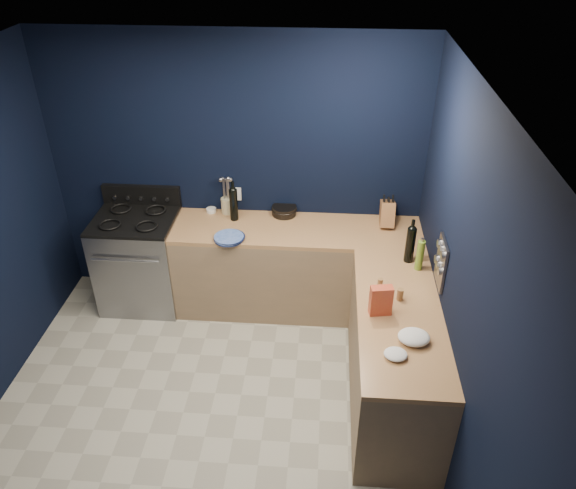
# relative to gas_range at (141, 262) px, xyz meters

# --- Properties ---
(floor) EXTENTS (3.50, 3.50, 0.02)m
(floor) POSITION_rel_gas_range_xyz_m (0.93, -1.42, -0.47)
(floor) COLOR #A9A593
(floor) RESTS_ON ground
(ceiling) EXTENTS (3.50, 3.50, 0.02)m
(ceiling) POSITION_rel_gas_range_xyz_m (0.93, -1.42, 2.15)
(ceiling) COLOR silver
(ceiling) RESTS_ON ground
(wall_back) EXTENTS (3.50, 0.02, 2.60)m
(wall_back) POSITION_rel_gas_range_xyz_m (0.93, 0.34, 0.84)
(wall_back) COLOR black
(wall_back) RESTS_ON ground
(wall_right) EXTENTS (0.02, 3.50, 2.60)m
(wall_right) POSITION_rel_gas_range_xyz_m (2.69, -1.42, 0.84)
(wall_right) COLOR black
(wall_right) RESTS_ON ground
(cab_back) EXTENTS (2.30, 0.63, 0.86)m
(cab_back) POSITION_rel_gas_range_xyz_m (1.53, 0.02, -0.03)
(cab_back) COLOR #8C6F50
(cab_back) RESTS_ON floor
(top_back) EXTENTS (2.30, 0.63, 0.04)m
(top_back) POSITION_rel_gas_range_xyz_m (1.53, 0.02, 0.42)
(top_back) COLOR brown
(top_back) RESTS_ON cab_back
(cab_right) EXTENTS (0.63, 1.67, 0.86)m
(cab_right) POSITION_rel_gas_range_xyz_m (2.37, -1.13, -0.03)
(cab_right) COLOR #8C6F50
(cab_right) RESTS_ON floor
(top_right) EXTENTS (0.63, 1.67, 0.04)m
(top_right) POSITION_rel_gas_range_xyz_m (2.37, -1.13, 0.42)
(top_right) COLOR brown
(top_right) RESTS_ON cab_right
(gas_range) EXTENTS (0.76, 0.66, 0.92)m
(gas_range) POSITION_rel_gas_range_xyz_m (0.00, 0.00, 0.00)
(gas_range) COLOR gray
(gas_range) RESTS_ON floor
(oven_door) EXTENTS (0.59, 0.02, 0.42)m
(oven_door) POSITION_rel_gas_range_xyz_m (0.00, -0.32, -0.01)
(oven_door) COLOR black
(oven_door) RESTS_ON gas_range
(cooktop) EXTENTS (0.76, 0.66, 0.03)m
(cooktop) POSITION_rel_gas_range_xyz_m (0.00, 0.00, 0.48)
(cooktop) COLOR black
(cooktop) RESTS_ON gas_range
(backguard) EXTENTS (0.76, 0.06, 0.20)m
(backguard) POSITION_rel_gas_range_xyz_m (0.00, 0.30, 0.58)
(backguard) COLOR black
(backguard) RESTS_ON gas_range
(spice_panel) EXTENTS (0.02, 0.28, 0.38)m
(spice_panel) POSITION_rel_gas_range_xyz_m (2.67, -0.87, 0.72)
(spice_panel) COLOR gray
(spice_panel) RESTS_ON wall_right
(wall_outlet) EXTENTS (0.09, 0.02, 0.13)m
(wall_outlet) POSITION_rel_gas_range_xyz_m (0.93, 0.32, 0.62)
(wall_outlet) COLOR white
(wall_outlet) RESTS_ON wall_back
(plate_stack) EXTENTS (0.35, 0.35, 0.03)m
(plate_stack) POSITION_rel_gas_range_xyz_m (0.94, -0.22, 0.46)
(plate_stack) COLOR #334EA6
(plate_stack) RESTS_ON top_back
(ramekin) EXTENTS (0.12, 0.12, 0.04)m
(ramekin) POSITION_rel_gas_range_xyz_m (0.68, 0.27, 0.46)
(ramekin) COLOR white
(ramekin) RESTS_ON top_back
(utensil_crock) EXTENTS (0.15, 0.15, 0.15)m
(utensil_crock) POSITION_rel_gas_range_xyz_m (0.84, 0.27, 0.52)
(utensil_crock) COLOR beige
(utensil_crock) RESTS_ON top_back
(wine_bottle_back) EXTENTS (0.09, 0.09, 0.31)m
(wine_bottle_back) POSITION_rel_gas_range_xyz_m (0.93, 0.14, 0.60)
(wine_bottle_back) COLOR black
(wine_bottle_back) RESTS_ON top_back
(lemon_basket) EXTENTS (0.30, 0.30, 0.09)m
(lemon_basket) POSITION_rel_gas_range_xyz_m (1.39, 0.27, 0.48)
(lemon_basket) COLOR black
(lemon_basket) RESTS_ON top_back
(knife_block) EXTENTS (0.13, 0.27, 0.28)m
(knife_block) POSITION_rel_gas_range_xyz_m (2.36, 0.16, 0.56)
(knife_block) COLOR brown
(knife_block) RESTS_ON top_back
(wine_bottle_right) EXTENTS (0.10, 0.10, 0.31)m
(wine_bottle_right) POSITION_rel_gas_range_xyz_m (2.50, -0.44, 0.60)
(wine_bottle_right) COLOR black
(wine_bottle_right) RESTS_ON top_right
(oil_bottle) EXTENTS (0.08, 0.08, 0.27)m
(oil_bottle) POSITION_rel_gas_range_xyz_m (2.57, -0.55, 0.57)
(oil_bottle) COLOR olive
(oil_bottle) RESTS_ON top_right
(spice_jar_near) EXTENTS (0.05, 0.05, 0.09)m
(spice_jar_near) POSITION_rel_gas_range_xyz_m (2.23, -0.84, 0.48)
(spice_jar_near) COLOR olive
(spice_jar_near) RESTS_ON top_right
(spice_jar_far) EXTENTS (0.06, 0.06, 0.10)m
(spice_jar_far) POSITION_rel_gas_range_xyz_m (2.37, -0.98, 0.49)
(spice_jar_far) COLOR olive
(spice_jar_far) RESTS_ON top_right
(crouton_bag) EXTENTS (0.17, 0.10, 0.24)m
(crouton_bag) POSITION_rel_gas_range_xyz_m (2.21, -1.15, 0.56)
(crouton_bag) COLOR red
(crouton_bag) RESTS_ON top_right
(towel_front) EXTENTS (0.23, 0.20, 0.08)m
(towel_front) POSITION_rel_gas_range_xyz_m (2.43, -1.44, 0.48)
(towel_front) COLOR white
(towel_front) RESTS_ON top_right
(towel_end) EXTENTS (0.20, 0.19, 0.05)m
(towel_end) POSITION_rel_gas_range_xyz_m (2.29, -1.60, 0.46)
(towel_end) COLOR white
(towel_end) RESTS_ON top_right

